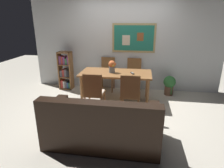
{
  "coord_description": "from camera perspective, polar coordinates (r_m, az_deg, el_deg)",
  "views": [
    {
      "loc": [
        0.5,
        -3.85,
        1.93
      ],
      "look_at": [
        -0.09,
        -0.12,
        0.65
      ],
      "focal_mm": 30.97,
      "sensor_mm": 36.0,
      "label": 1
    }
  ],
  "objects": [
    {
      "name": "ground_plane",
      "position": [
        4.34,
        1.45,
        -7.7
      ],
      "size": [
        12.0,
        12.0,
        0.0
      ],
      "primitive_type": "plane",
      "color": "beige"
    },
    {
      "name": "wall_back_with_painting",
      "position": [
        5.43,
        3.79,
        12.04
      ],
      "size": [
        5.2,
        0.14,
        2.6
      ],
      "color": "silver",
      "rests_on": "ground_plane"
    },
    {
      "name": "dining_table",
      "position": [
        4.61,
        1.15,
        2.39
      ],
      "size": [
        1.67,
        0.84,
        0.73
      ],
      "color": "brown",
      "rests_on": "ground_plane"
    },
    {
      "name": "dining_chair_near_right",
      "position": [
        3.89,
        5.43,
        -2.39
      ],
      "size": [
        0.4,
        0.41,
        0.91
      ],
      "color": "brown",
      "rests_on": "ground_plane"
    },
    {
      "name": "dining_chair_far_right",
      "position": [
        5.33,
        6.46,
        3.45
      ],
      "size": [
        0.4,
        0.41,
        0.91
      ],
      "color": "brown",
      "rests_on": "ground_plane"
    },
    {
      "name": "dining_chair_near_left",
      "position": [
        3.96,
        -5.39,
        -1.96
      ],
      "size": [
        0.4,
        0.41,
        0.91
      ],
      "color": "brown",
      "rests_on": "ground_plane"
    },
    {
      "name": "dining_chair_far_left",
      "position": [
        5.43,
        -1.33,
        3.83
      ],
      "size": [
        0.4,
        0.41,
        0.91
      ],
      "color": "brown",
      "rests_on": "ground_plane"
    },
    {
      "name": "leather_couch",
      "position": [
        3.14,
        -3.0,
        -12.36
      ],
      "size": [
        1.8,
        0.84,
        0.84
      ],
      "color": "black",
      "rests_on": "ground_plane"
    },
    {
      "name": "bookshelf",
      "position": [
        5.66,
        -13.49,
        3.62
      ],
      "size": [
        0.36,
        0.28,
        1.07
      ],
      "color": "brown",
      "rests_on": "ground_plane"
    },
    {
      "name": "potted_ivy",
      "position": [
        5.31,
        16.57,
        -0.1
      ],
      "size": [
        0.31,
        0.31,
        0.55
      ],
      "color": "brown",
      "rests_on": "ground_plane"
    },
    {
      "name": "flower_vase",
      "position": [
        4.52,
        -0.0,
        5.33
      ],
      "size": [
        0.18,
        0.18,
        0.29
      ],
      "color": "slate",
      "rests_on": "dining_table"
    },
    {
      "name": "tv_remote",
      "position": [
        4.49,
        6.03,
        3.21
      ],
      "size": [
        0.1,
        0.16,
        0.02
      ],
      "color": "black",
      "rests_on": "dining_table"
    }
  ]
}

